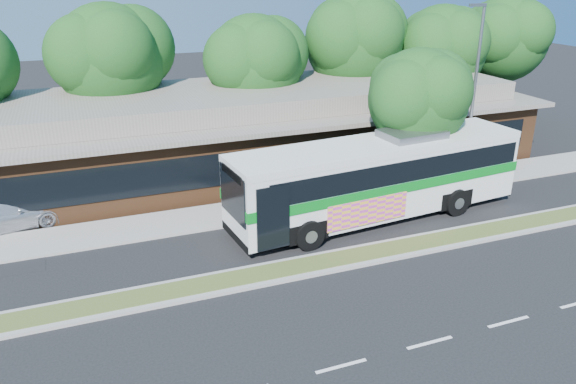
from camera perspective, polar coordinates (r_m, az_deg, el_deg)
name	(u,v)px	position (r m, az deg, el deg)	size (l,w,h in m)	color
ground	(354,267)	(21.76, 6.71, -7.57)	(120.00, 120.00, 0.00)	black
median_strip	(347,258)	(22.19, 6.00, -6.70)	(26.00, 1.10, 0.15)	#454F21
sidewalk	(292,204)	(26.95, 0.45, -1.26)	(44.00, 2.60, 0.12)	gray
plaza_building	(250,129)	(32.16, -3.89, 6.45)	(33.20, 11.20, 4.45)	#59341C
lamp_post	(473,91)	(29.93, 18.32, 9.71)	(0.93, 0.18, 9.07)	slate
tree_bg_b	(117,55)	(33.19, -16.97, 13.15)	(6.69, 6.00, 9.00)	black
tree_bg_c	(260,60)	(33.86, -2.84, 13.25)	(6.24, 5.60, 8.26)	black
tree_bg_d	(359,38)	(37.45, 7.26, 15.21)	(6.91, 6.20, 9.37)	black
tree_bg_e	(446,47)	(39.87, 15.75, 14.01)	(6.47, 5.80, 8.50)	black
tree_bg_f	(508,37)	(44.39, 21.49, 14.48)	(6.69, 6.00, 8.92)	black
transit_bus	(379,172)	(25.31, 9.26, 2.00)	(14.06, 4.25, 3.89)	silver
sedan	(3,213)	(27.28, -26.94, -1.96)	(2.04, 5.01, 1.45)	silver
sidewalk_tree	(423,95)	(27.68, 13.58, 9.53)	(5.26, 4.72, 7.27)	black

